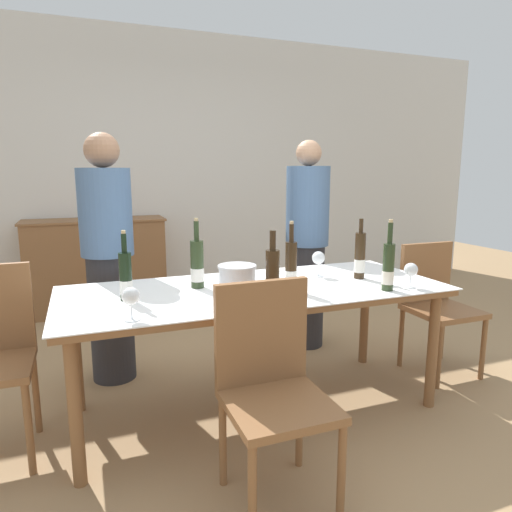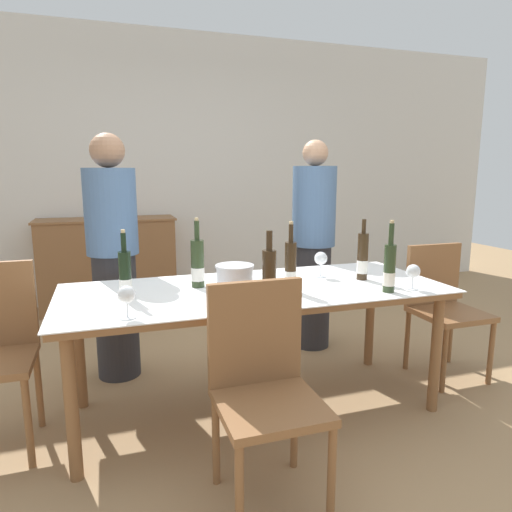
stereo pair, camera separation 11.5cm
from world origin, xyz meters
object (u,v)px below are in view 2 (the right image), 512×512
Objects in this scene: wine_bottle_3 at (125,275)px; person_host at (114,259)px; wine_glass_1 at (413,272)px; dining_table at (256,298)px; wine_glass_2 at (127,296)px; wine_bottle_0 at (198,264)px; wine_glass_0 at (321,259)px; wine_bottle_1 at (269,279)px; person_guest_left at (313,246)px; sideboard_cabinet at (109,264)px; chair_right_end at (442,300)px; wine_bottle_4 at (363,258)px; chair_near_front at (263,378)px; ice_bucket at (235,282)px; wine_bottle_5 at (389,268)px; wine_bottle_2 at (291,268)px.

person_host is at bearing 93.53° from wine_bottle_3.
dining_table is at bearing 159.18° from wine_glass_1.
wine_glass_1 is at bearing 1.06° from wine_glass_2.
wine_glass_0 is (0.76, 0.00, -0.02)m from wine_bottle_0.
dining_table is 5.80× the size of wine_bottle_1.
sideboard_cabinet is at bearing 133.86° from person_guest_left.
wine_bottle_0 is 1.06× the size of wine_bottle_1.
chair_right_end is at bearing 2.25° from wine_bottle_3.
chair_near_front is at bearing -142.70° from wine_bottle_4.
wine_bottle_1 reaches higher than chair_near_front.
wine_glass_1 is at bearing -50.83° from wine_glass_0.
sideboard_cabinet is 2.82m from wine_bottle_4.
ice_bucket is at bearing -70.19° from wine_bottle_0.
wine_glass_1 is (0.14, -0.29, -0.04)m from wine_bottle_4.
wine_bottle_5 reaches higher than ice_bucket.
chair_right_end is 0.96× the size of chair_near_front.
wine_bottle_1 reaches higher than wine_bottle_3.
sideboard_cabinet is 1.51× the size of chair_right_end.
wine_bottle_0 is at bearing 48.19° from wine_glass_2.
sideboard_cabinet is at bearing 91.10° from person_host.
wine_bottle_5 is 0.44× the size of chair_right_end.
wine_bottle_0 reaches higher than wine_glass_1.
wine_bottle_0 is 1.07× the size of wine_bottle_4.
wine_bottle_3 is at bearing 168.41° from wine_glass_1.
person_guest_left reaches higher than wine_bottle_4.
wine_glass_1 is 1.11m from person_guest_left.
wine_glass_1 is 1.52m from wine_glass_2.
person_guest_left reaches higher than wine_glass_1.
wine_glass_2 is at bearing -141.68° from person_guest_left.
chair_right_end is (1.54, 0.30, -0.32)m from ice_bucket.
wine_bottle_5 is (0.83, -0.09, 0.03)m from ice_bucket.
wine_bottle_1 is at bearing -124.06° from person_guest_left.
wine_bottle_5 is at bearing -36.58° from person_host.
dining_table is 14.28× the size of wine_glass_2.
wine_bottle_2 is (0.93, -2.50, 0.40)m from sideboard_cabinet.
wine_glass_2 is 0.09× the size of person_guest_left.
wine_bottle_0 is at bearing -179.80° from wine_glass_0.
chair_near_front reaches higher than dining_table.
wine_bottle_3 is at bearing 179.33° from wine_bottle_4.
wine_bottle_3 reaches higher than wine_glass_2.
wine_bottle_4 is 1.59m from person_host.
wine_glass_2 is (-0.86, -0.21, -0.03)m from wine_bottle_2.
wine_bottle_2 is 0.24× the size of person_guest_left.
dining_table is 1.33× the size of person_guest_left.
wine_bottle_3 is 0.90m from chair_near_front.
person_guest_left reaches higher than wine_bottle_1.
wine_bottle_5 is (1.35, -0.31, 0.01)m from wine_bottle_3.
dining_table is 0.72m from wine_bottle_3.
wine_bottle_0 is at bearing -146.50° from person_guest_left.
wine_glass_0 is (-0.21, 0.14, -0.02)m from wine_bottle_4.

